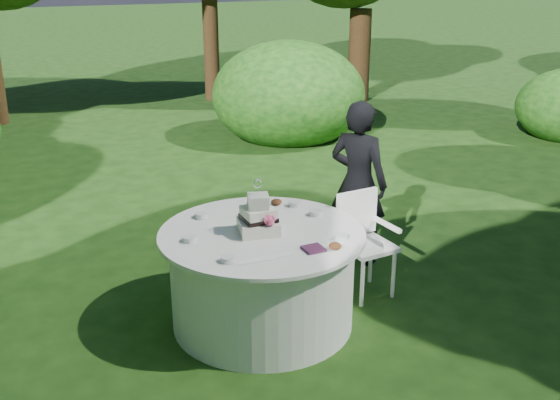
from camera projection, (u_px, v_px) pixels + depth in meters
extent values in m
plane|color=black|center=(263.00, 321.00, 5.17)|extent=(80.00, 80.00, 0.00)
cube|color=#4C2040|center=(314.00, 249.00, 4.59)|extent=(0.14, 0.14, 0.02)
ellipsoid|color=white|center=(263.00, 259.00, 4.45)|extent=(0.48, 0.07, 0.01)
imported|color=black|center=(358.00, 183.00, 5.99)|extent=(0.61, 0.67, 1.53)
cylinder|color=silver|center=(262.00, 280.00, 5.04)|extent=(1.40, 1.40, 0.74)
cylinder|color=silver|center=(262.00, 234.00, 4.91)|extent=(1.56, 1.56, 0.03)
cube|color=white|center=(258.00, 226.00, 4.88)|extent=(0.34, 0.34, 0.10)
cube|color=white|center=(258.00, 214.00, 4.84)|extent=(0.22, 0.22, 0.10)
cube|color=beige|center=(258.00, 201.00, 4.81)|extent=(0.19, 0.19, 0.10)
cube|color=black|center=(258.00, 218.00, 4.86)|extent=(0.24, 0.24, 0.03)
sphere|color=#F04672|center=(269.00, 221.00, 4.75)|extent=(0.08, 0.08, 0.08)
cylinder|color=white|center=(258.00, 191.00, 4.78)|extent=(0.01, 0.01, 0.05)
torus|color=white|center=(258.00, 184.00, 4.76)|extent=(0.07, 0.02, 0.07)
cube|color=white|center=(368.00, 246.00, 5.46)|extent=(0.42, 0.42, 0.04)
cube|color=white|center=(356.00, 213.00, 5.52)|extent=(0.40, 0.06, 0.40)
cylinder|color=white|center=(362.00, 283.00, 5.33)|extent=(0.03, 0.03, 0.42)
cylinder|color=white|center=(393.00, 275.00, 5.48)|extent=(0.03, 0.03, 0.42)
cylinder|color=white|center=(340.00, 268.00, 5.59)|extent=(0.03, 0.03, 0.42)
cylinder|color=white|center=(370.00, 260.00, 5.74)|extent=(0.03, 0.03, 0.42)
cube|color=white|center=(350.00, 233.00, 5.32)|extent=(0.06, 0.36, 0.03)
cube|color=white|center=(387.00, 225.00, 5.49)|extent=(0.06, 0.36, 0.03)
cylinder|color=silver|center=(295.00, 204.00, 5.41)|extent=(0.10, 0.10, 0.04)
cylinder|color=silver|center=(202.00, 215.00, 5.17)|extent=(0.10, 0.10, 0.04)
cylinder|color=silver|center=(341.00, 237.00, 4.76)|extent=(0.10, 0.10, 0.04)
cylinder|color=silver|center=(228.00, 259.00, 4.41)|extent=(0.10, 0.10, 0.04)
cylinder|color=silver|center=(190.00, 239.00, 4.73)|extent=(0.10, 0.10, 0.04)
cylinder|color=silver|center=(316.00, 213.00, 5.22)|extent=(0.10, 0.10, 0.04)
ellipsoid|color=#562D16|center=(335.00, 246.00, 4.60)|extent=(0.09, 0.09, 0.05)
ellipsoid|color=#562D16|center=(277.00, 202.00, 5.44)|extent=(0.09, 0.09, 0.05)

